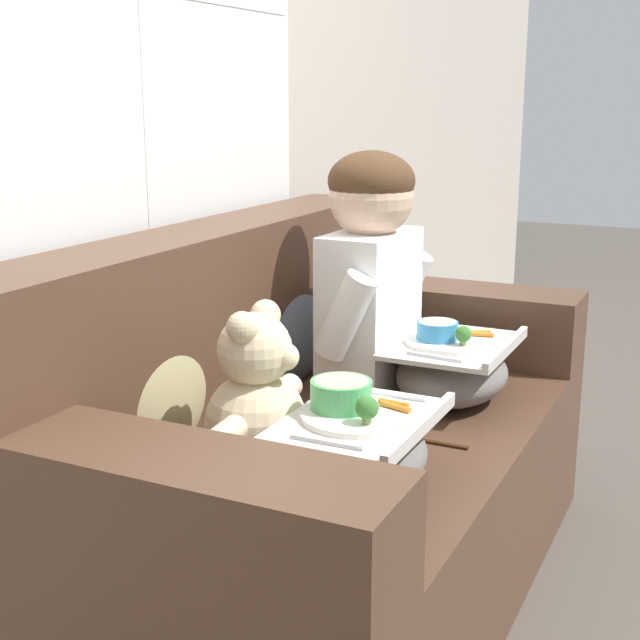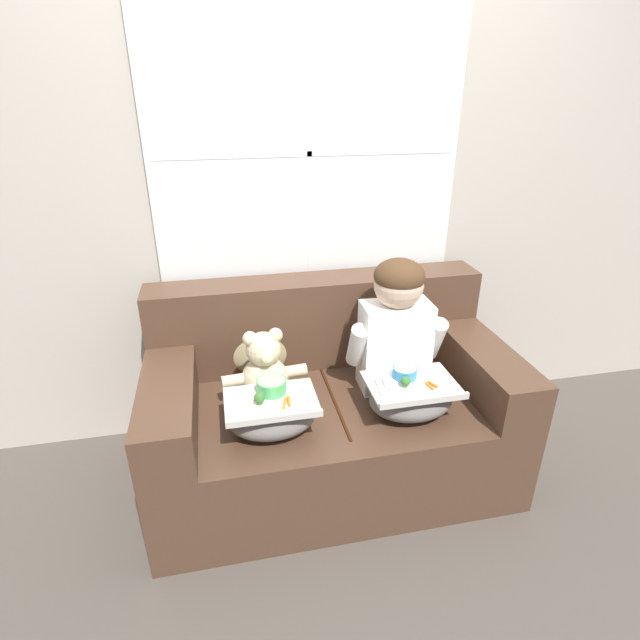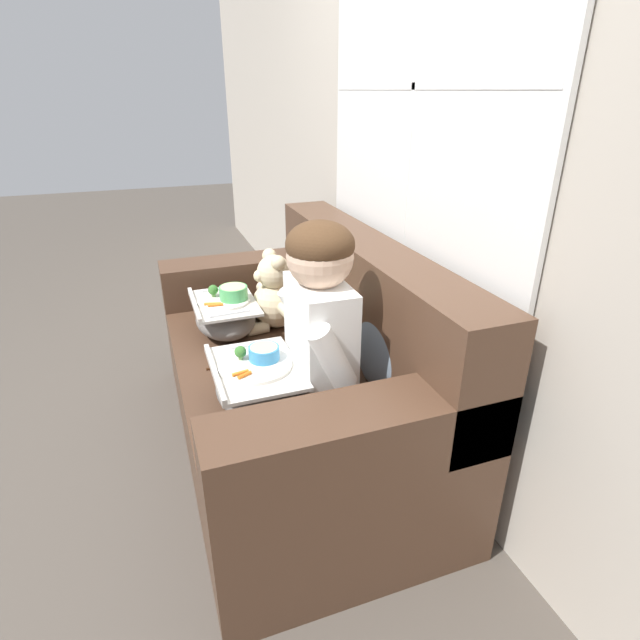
{
  "view_description": "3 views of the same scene",
  "coord_description": "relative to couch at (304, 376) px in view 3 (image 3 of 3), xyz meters",
  "views": [
    {
      "loc": [
        -1.82,
        -0.86,
        1.22
      ],
      "look_at": [
        -0.03,
        0.01,
        0.72
      ],
      "focal_mm": 50.0,
      "sensor_mm": 36.0,
      "label": 1
    },
    {
      "loc": [
        -0.46,
        -1.9,
        1.76
      ],
      "look_at": [
        -0.03,
        0.14,
        0.78
      ],
      "focal_mm": 28.0,
      "sensor_mm": 36.0,
      "label": 2
    },
    {
      "loc": [
        1.76,
        -0.5,
        1.45
      ],
      "look_at": [
        0.09,
        0.1,
        0.64
      ],
      "focal_mm": 28.0,
      "sensor_mm": 36.0,
      "label": 3
    }
  ],
  "objects": [
    {
      "name": "wall_back_with_window",
      "position": [
        0.0,
        0.49,
        0.97
      ],
      "size": [
        8.0,
        0.08,
        2.6
      ],
      "color": "#BCB2A3",
      "rests_on": "ground_plane"
    },
    {
      "name": "throw_pillow_behind_teddy",
      "position": [
        -0.3,
        0.21,
        0.29
      ],
      "size": [
        0.33,
        0.16,
        0.34
      ],
      "color": "tan",
      "rests_on": "couch"
    },
    {
      "name": "child_figure",
      "position": [
        0.3,
        -0.04,
        0.46
      ],
      "size": [
        0.45,
        0.22,
        0.63
      ],
      "color": "white",
      "rests_on": "couch"
    },
    {
      "name": "lap_tray_teddy",
      "position": [
        -0.3,
        -0.27,
        0.2
      ],
      "size": [
        0.38,
        0.27,
        0.22
      ],
      "color": "slate",
      "rests_on": "teddy_bear"
    },
    {
      "name": "teddy_bear",
      "position": [
        -0.3,
        -0.04,
        0.27
      ],
      "size": [
        0.39,
        0.27,
        0.36
      ],
      "color": "beige",
      "rests_on": "couch"
    },
    {
      "name": "lap_tray_child",
      "position": [
        0.3,
        -0.27,
        0.2
      ],
      "size": [
        0.38,
        0.29,
        0.22
      ],
      "color": "slate",
      "rests_on": "child_figure"
    },
    {
      "name": "throw_pillow_behind_child",
      "position": [
        0.3,
        0.21,
        0.29
      ],
      "size": [
        0.36,
        0.17,
        0.38
      ],
      "color": "slate",
      "rests_on": "couch"
    },
    {
      "name": "ground_plane",
      "position": [
        0.0,
        -0.06,
        -0.34
      ],
      "size": [
        14.0,
        14.0,
        0.0
      ],
      "primitive_type": "plane",
      "color": "#4C443D"
    },
    {
      "name": "couch",
      "position": [
        0.0,
        0.0,
        0.0
      ],
      "size": [
        1.65,
        0.91,
        0.9
      ],
      "color": "#4C3323",
      "rests_on": "ground_plane"
    }
  ]
}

